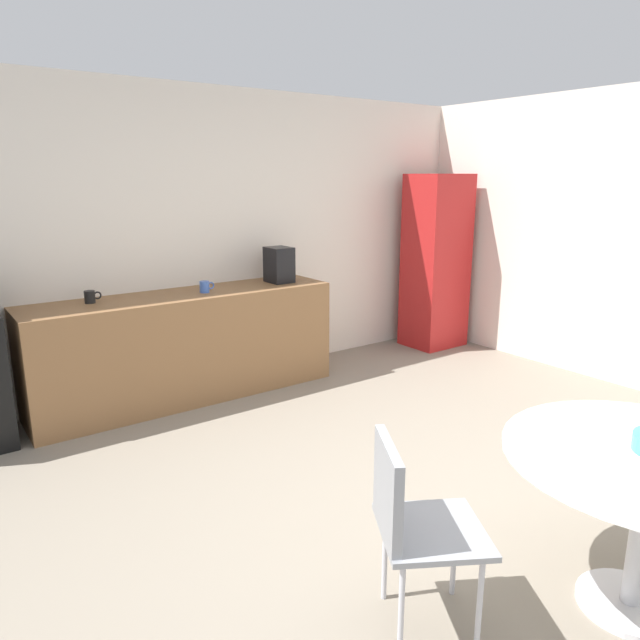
{
  "coord_description": "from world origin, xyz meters",
  "views": [
    {
      "loc": [
        -2.18,
        -1.83,
        1.84
      ],
      "look_at": [
        -0.06,
        1.1,
        0.95
      ],
      "focal_mm": 32.67,
      "sensor_mm": 36.0,
      "label": 1
    }
  ],
  "objects_px": {
    "mug_white": "(205,287)",
    "mug_green": "(275,278)",
    "chair_gray": "(409,513)",
    "locker_cabinet": "(436,262)",
    "mug_red": "(90,297)",
    "coffee_maker": "(279,265)"
  },
  "relations": [
    {
      "from": "locker_cabinet",
      "to": "chair_gray",
      "type": "xyz_separation_m",
      "value": [
        -3.21,
        -2.9,
        -0.41
      ]
    },
    {
      "from": "chair_gray",
      "to": "mug_green",
      "type": "relative_size",
      "value": 6.43
    },
    {
      "from": "mug_white",
      "to": "mug_green",
      "type": "bearing_deg",
      "value": 3.67
    },
    {
      "from": "chair_gray",
      "to": "mug_white",
      "type": "bearing_deg",
      "value": 80.32
    },
    {
      "from": "locker_cabinet",
      "to": "mug_green",
      "type": "relative_size",
      "value": 14.48
    },
    {
      "from": "chair_gray",
      "to": "mug_white",
      "type": "xyz_separation_m",
      "value": [
        0.5,
        2.95,
        0.43
      ]
    },
    {
      "from": "locker_cabinet",
      "to": "coffee_maker",
      "type": "xyz_separation_m",
      "value": [
        -1.95,
        0.1,
        0.13
      ]
    },
    {
      "from": "mug_red",
      "to": "mug_green",
      "type": "bearing_deg",
      "value": -3.13
    },
    {
      "from": "locker_cabinet",
      "to": "mug_red",
      "type": "height_order",
      "value": "locker_cabinet"
    },
    {
      "from": "locker_cabinet",
      "to": "mug_white",
      "type": "relative_size",
      "value": 14.48
    },
    {
      "from": "mug_white",
      "to": "mug_green",
      "type": "height_order",
      "value": "same"
    },
    {
      "from": "mug_green",
      "to": "coffee_maker",
      "type": "xyz_separation_m",
      "value": [
        0.05,
        0.0,
        0.11
      ]
    },
    {
      "from": "mug_white",
      "to": "mug_red",
      "type": "relative_size",
      "value": 1.0
    },
    {
      "from": "chair_gray",
      "to": "mug_red",
      "type": "relative_size",
      "value": 6.43
    },
    {
      "from": "chair_gray",
      "to": "coffee_maker",
      "type": "xyz_separation_m",
      "value": [
        1.26,
        3.0,
        0.54
      ]
    },
    {
      "from": "mug_green",
      "to": "mug_red",
      "type": "xyz_separation_m",
      "value": [
        -1.6,
        0.09,
        0.0
      ]
    },
    {
      "from": "chair_gray",
      "to": "mug_green",
      "type": "xyz_separation_m",
      "value": [
        1.21,
        2.99,
        0.43
      ]
    },
    {
      "from": "mug_green",
      "to": "locker_cabinet",
      "type": "bearing_deg",
      "value": -2.75
    },
    {
      "from": "locker_cabinet",
      "to": "mug_green",
      "type": "height_order",
      "value": "locker_cabinet"
    },
    {
      "from": "mug_white",
      "to": "mug_green",
      "type": "relative_size",
      "value": 1.0
    },
    {
      "from": "mug_white",
      "to": "mug_green",
      "type": "distance_m",
      "value": 0.71
    },
    {
      "from": "chair_gray",
      "to": "mug_red",
      "type": "bearing_deg",
      "value": 97.15
    }
  ]
}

